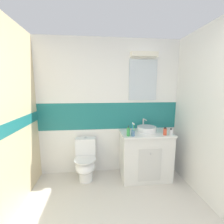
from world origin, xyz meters
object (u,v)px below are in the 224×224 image
sink_basin (146,129)px  lotion_bottle_short (165,131)px  toilet (86,161)px  perfume_flask_small (171,132)px  soap_dispenser (128,132)px  toothbrush_cup (133,133)px

sink_basin → lotion_bottle_short: sink_basin is taller
sink_basin → lotion_bottle_short: size_ratio=2.95×
sink_basin → toilet: bearing=-179.3°
perfume_flask_small → lotion_bottle_short: bearing=176.1°
perfume_flask_small → soap_dispenser: bearing=178.5°
toilet → lotion_bottle_short: bearing=-8.9°
toilet → perfume_flask_small: 1.56m
soap_dispenser → perfume_flask_small: bearing=-1.5°
soap_dispenser → sink_basin: bearing=29.2°
toothbrush_cup → perfume_flask_small: (0.64, -0.01, -0.01)m
toilet → lotion_bottle_short: lotion_bottle_short is taller
toothbrush_cup → lotion_bottle_short: (0.54, 0.00, 0.00)m
toilet → toothbrush_cup: size_ratio=3.28×
sink_basin → soap_dispenser: 0.43m
toilet → toothbrush_cup: 0.99m
sink_basin → toilet: sink_basin is taller
soap_dispenser → perfume_flask_small: soap_dispenser is taller
sink_basin → soap_dispenser: sink_basin is taller
soap_dispenser → perfume_flask_small: 0.72m
soap_dispenser → lotion_bottle_short: 0.62m
lotion_bottle_short → sink_basin: bearing=137.2°
toothbrush_cup → soap_dispenser: bearing=170.5°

